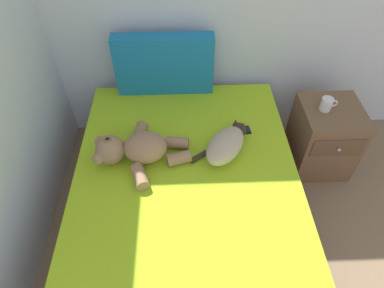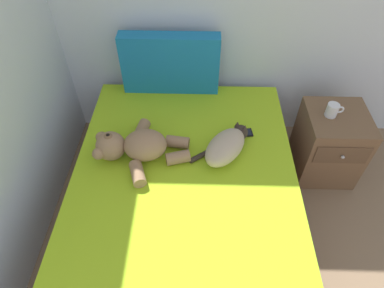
{
  "view_description": "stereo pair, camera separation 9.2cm",
  "coord_description": "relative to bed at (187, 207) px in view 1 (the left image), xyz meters",
  "views": [
    {
      "loc": [
        0.94,
        2.09,
        2.08
      ],
      "look_at": [
        0.99,
        3.49,
        0.59
      ],
      "focal_mm": 31.03,
      "sensor_mm": 36.0,
      "label": 1
    },
    {
      "loc": [
        1.03,
        2.09,
        2.08
      ],
      "look_at": [
        0.99,
        3.49,
        0.59
      ],
      "focal_mm": 31.03,
      "sensor_mm": 36.0,
      "label": 2
    }
  ],
  "objects": [
    {
      "name": "patterned_cushion",
      "position": [
        -0.13,
        0.89,
        0.48
      ],
      "size": [
        0.7,
        0.12,
        0.45
      ],
      "color": "#1972AD",
      "rests_on": "bed"
    },
    {
      "name": "nightstand",
      "position": [
        1.05,
        0.56,
        0.02
      ],
      "size": [
        0.43,
        0.46,
        0.55
      ],
      "color": "brown",
      "rests_on": "ground_plane"
    },
    {
      "name": "mug",
      "position": [
        0.98,
        0.57,
        0.35
      ],
      "size": [
        0.12,
        0.08,
        0.09
      ],
      "color": "silver",
      "rests_on": "nightstand"
    },
    {
      "name": "cat",
      "position": [
        0.25,
        0.23,
        0.33
      ],
      "size": [
        0.4,
        0.4,
        0.15
      ],
      "color": "tan",
      "rests_on": "bed"
    },
    {
      "name": "bed",
      "position": [
        0.0,
        0.0,
        0.0
      ],
      "size": [
        1.4,
        1.93,
        0.51
      ],
      "color": "brown",
      "rests_on": "ground_plane"
    },
    {
      "name": "teddy_bear",
      "position": [
        -0.3,
        0.2,
        0.34
      ],
      "size": [
        0.59,
        0.53,
        0.19
      ],
      "color": "#937051",
      "rests_on": "bed"
    },
    {
      "name": "cell_phone",
      "position": [
        0.37,
        0.41,
        0.26
      ],
      "size": [
        0.16,
        0.09,
        0.01
      ],
      "color": "black",
      "rests_on": "bed"
    }
  ]
}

